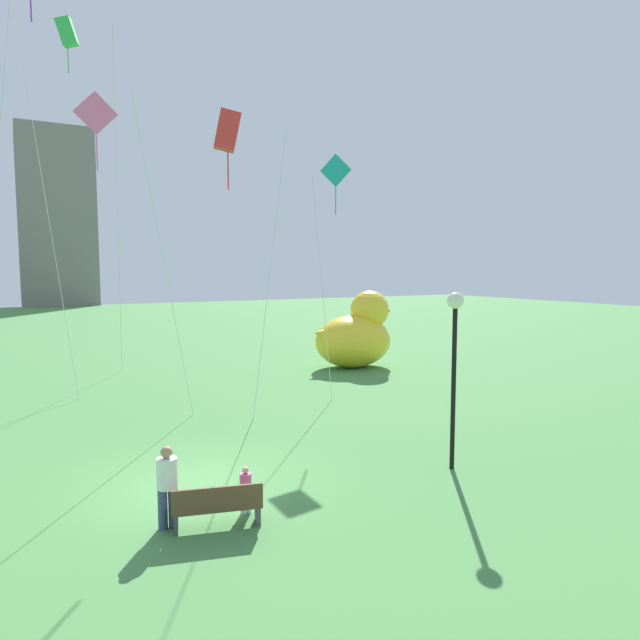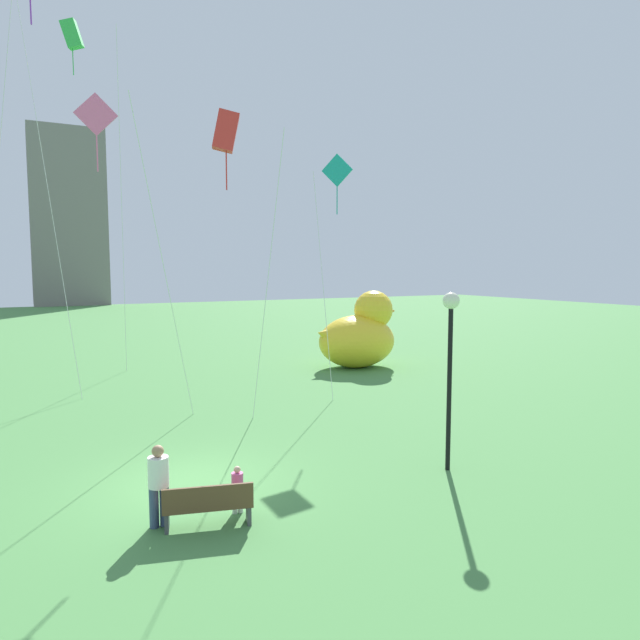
# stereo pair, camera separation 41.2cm
# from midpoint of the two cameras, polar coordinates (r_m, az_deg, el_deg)

# --- Properties ---
(ground_plane) EXTENTS (140.00, 140.00, 0.00)m
(ground_plane) POSITION_cam_midpoint_polar(r_m,az_deg,el_deg) (14.16, -13.57, -16.00)
(ground_plane) COLOR #4A8645
(park_bench) EXTENTS (1.81, 0.88, 0.90)m
(park_bench) POSITION_cam_midpoint_polar(r_m,az_deg,el_deg) (11.74, -11.43, -18.03)
(park_bench) COLOR brown
(park_bench) RESTS_ON ground
(person_adult) EXTENTS (0.40, 0.40, 1.65)m
(person_adult) POSITION_cam_midpoint_polar(r_m,az_deg,el_deg) (11.86, -16.28, -15.65)
(person_adult) COLOR #38476B
(person_adult) RESTS_ON ground
(person_child) EXTENTS (0.25, 0.25, 1.00)m
(person_child) POSITION_cam_midpoint_polar(r_m,az_deg,el_deg) (12.27, -8.58, -16.54)
(person_child) COLOR silver
(person_child) RESTS_ON ground
(giant_inflatable_duck) EXTENTS (4.76, 3.05, 3.94)m
(giant_inflatable_duck) POSITION_cam_midpoint_polar(r_m,az_deg,el_deg) (28.89, 3.29, -1.51)
(giant_inflatable_duck) COLOR yellow
(giant_inflatable_duck) RESTS_ON ground
(lamppost) EXTENTS (0.42, 0.42, 4.51)m
(lamppost) POSITION_cam_midpoint_polar(r_m,az_deg,el_deg) (14.36, 12.74, -2.06)
(lamppost) COLOR black
(lamppost) RESTS_ON ground
(kite_green) EXTENTS (2.56, 3.60, 15.83)m
(kite_green) POSITION_cam_midpoint_polar(r_m,az_deg,el_deg) (29.13, -24.70, 24.84)
(kite_green) COLOR silver
(kite_green) RESTS_ON ground
(kite_pink) EXTENTS (3.55, 3.43, 10.38)m
(kite_pink) POSITION_cam_midpoint_polar(r_m,az_deg,el_deg) (19.02, -22.00, 17.76)
(kite_pink) COLOR silver
(kite_pink) RESTS_ON ground
(kite_teal) EXTENTS (1.22, 1.35, 9.54)m
(kite_teal) POSITION_cam_midpoint_polar(r_m,az_deg,el_deg) (22.49, 0.98, 14.17)
(kite_teal) COLOR silver
(kite_teal) RESTS_ON ground
(kite_red) EXTENTS (1.82, 2.60, 9.74)m
(kite_red) POSITION_cam_midpoint_polar(r_m,az_deg,el_deg) (17.62, -10.06, 18.25)
(kite_red) COLOR silver
(kite_red) RESTS_ON ground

